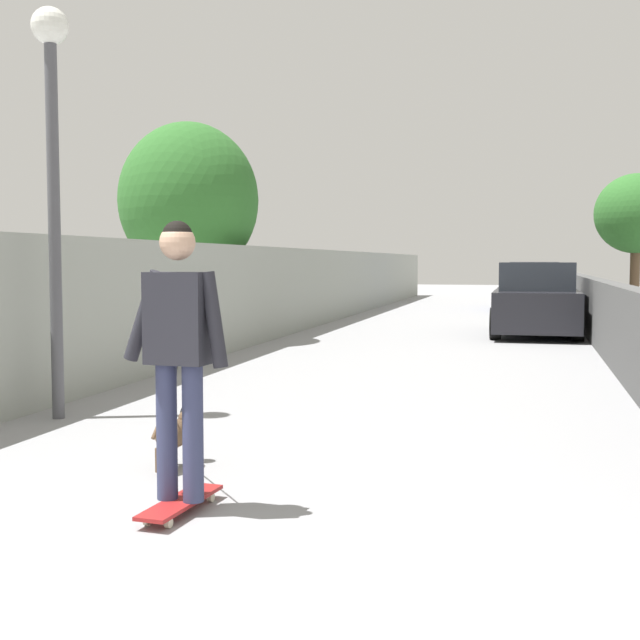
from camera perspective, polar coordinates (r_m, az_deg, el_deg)
The scene contains 11 objects.
ground_plane at distance 16.08m, azimuth 7.38°, elevation -1.55°, with size 80.00×80.00×0.00m, color gray.
wall_left at distance 14.80m, azimuth -5.91°, elevation 1.57°, with size 48.00×0.30×1.85m, color #999E93.
fence_right at distance 13.99m, azimuth 19.53°, elevation -0.08°, with size 48.00×0.30×1.22m, color #4C4C4C.
tree_left_near at distance 16.23m, azimuth -9.03°, elevation 8.10°, with size 2.68×2.68×4.21m.
tree_right_mid at distance 21.07m, azimuth 20.96°, elevation 6.80°, with size 1.93×1.93×3.63m.
lamp_post at distance 8.65m, azimuth -17.96°, elevation 11.91°, with size 0.36×0.36×4.01m.
skateboard at distance 5.33m, azimuth -9.58°, elevation -12.29°, with size 0.81×0.26×0.08m.
person_skateboarder at distance 5.13m, azimuth -9.71°, elevation -1.19°, with size 0.25×0.71×1.73m.
dog at distance 6.39m, azimuth -9.96°, elevation -7.63°, with size 1.33×0.63×1.06m.
car_near at distance 18.04m, azimuth 14.67°, elevation 1.24°, with size 3.85×1.80×1.54m.
car_far at distance 27.98m, azimuth 14.49°, elevation 2.20°, with size 4.37×1.80×1.54m.
Camera 1 is at (-1.89, -1.87, 1.56)m, focal length 46.46 mm.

